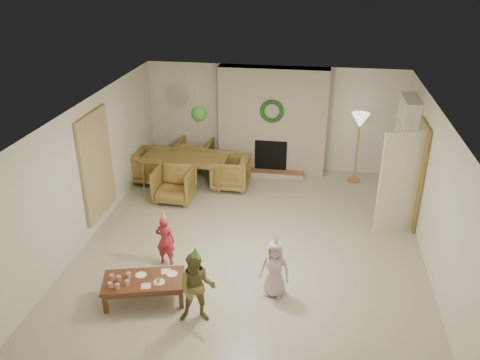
% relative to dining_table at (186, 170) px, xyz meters
% --- Properties ---
extents(floor, '(7.00, 7.00, 0.00)m').
position_rel_dining_table_xyz_m(floor, '(1.85, -2.23, -0.33)').
color(floor, '#B7B29E').
rests_on(floor, ground).
extents(ceiling, '(7.00, 7.00, 0.00)m').
position_rel_dining_table_xyz_m(ceiling, '(1.85, -2.23, 2.17)').
color(ceiling, white).
rests_on(ceiling, wall_back).
extents(wall_back, '(7.00, 0.00, 7.00)m').
position_rel_dining_table_xyz_m(wall_back, '(1.85, 1.27, 0.92)').
color(wall_back, silver).
rests_on(wall_back, floor).
extents(wall_front, '(7.00, 0.00, 7.00)m').
position_rel_dining_table_xyz_m(wall_front, '(1.85, -5.73, 0.92)').
color(wall_front, silver).
rests_on(wall_front, floor).
extents(wall_left, '(0.00, 7.00, 7.00)m').
position_rel_dining_table_xyz_m(wall_left, '(-1.15, -2.23, 0.92)').
color(wall_left, silver).
rests_on(wall_left, floor).
extents(wall_right, '(0.00, 7.00, 7.00)m').
position_rel_dining_table_xyz_m(wall_right, '(4.85, -2.23, 0.92)').
color(wall_right, silver).
rests_on(wall_right, floor).
extents(fireplace_mass, '(2.50, 0.40, 2.50)m').
position_rel_dining_table_xyz_m(fireplace_mass, '(1.85, 1.07, 0.92)').
color(fireplace_mass, '#531F16').
rests_on(fireplace_mass, floor).
extents(fireplace_hearth, '(1.60, 0.30, 0.12)m').
position_rel_dining_table_xyz_m(fireplace_hearth, '(1.85, 0.72, -0.27)').
color(fireplace_hearth, brown).
rests_on(fireplace_hearth, floor).
extents(fireplace_firebox, '(0.75, 0.12, 0.75)m').
position_rel_dining_table_xyz_m(fireplace_firebox, '(1.85, 0.89, 0.12)').
color(fireplace_firebox, black).
rests_on(fireplace_firebox, floor).
extents(fireplace_wreath, '(0.54, 0.10, 0.54)m').
position_rel_dining_table_xyz_m(fireplace_wreath, '(1.85, 0.84, 1.22)').
color(fireplace_wreath, '#19441A').
rests_on(fireplace_wreath, fireplace_mass).
extents(floor_lamp_base, '(0.30, 0.30, 0.03)m').
position_rel_dining_table_xyz_m(floor_lamp_base, '(3.81, 0.77, -0.32)').
color(floor_lamp_base, gold).
rests_on(floor_lamp_base, floor).
extents(floor_lamp_post, '(0.03, 0.03, 1.46)m').
position_rel_dining_table_xyz_m(floor_lamp_post, '(3.81, 0.77, 0.42)').
color(floor_lamp_post, gold).
rests_on(floor_lamp_post, floor).
extents(floor_lamp_shade, '(0.39, 0.39, 0.32)m').
position_rel_dining_table_xyz_m(floor_lamp_shade, '(3.81, 0.77, 1.13)').
color(floor_lamp_shade, beige).
rests_on(floor_lamp_shade, floor_lamp_post).
extents(bookshelf_carcass, '(0.30, 1.00, 2.20)m').
position_rel_dining_table_xyz_m(bookshelf_carcass, '(4.69, 0.07, 0.77)').
color(bookshelf_carcass, white).
rests_on(bookshelf_carcass, floor).
extents(bookshelf_shelf_a, '(0.30, 0.92, 0.03)m').
position_rel_dining_table_xyz_m(bookshelf_shelf_a, '(4.67, 0.07, 0.12)').
color(bookshelf_shelf_a, white).
rests_on(bookshelf_shelf_a, bookshelf_carcass).
extents(bookshelf_shelf_b, '(0.30, 0.92, 0.03)m').
position_rel_dining_table_xyz_m(bookshelf_shelf_b, '(4.67, 0.07, 0.52)').
color(bookshelf_shelf_b, white).
rests_on(bookshelf_shelf_b, bookshelf_carcass).
extents(bookshelf_shelf_c, '(0.30, 0.92, 0.03)m').
position_rel_dining_table_xyz_m(bookshelf_shelf_c, '(4.67, 0.07, 0.92)').
color(bookshelf_shelf_c, white).
rests_on(bookshelf_shelf_c, bookshelf_carcass).
extents(bookshelf_shelf_d, '(0.30, 0.92, 0.03)m').
position_rel_dining_table_xyz_m(bookshelf_shelf_d, '(4.67, 0.07, 1.32)').
color(bookshelf_shelf_d, white).
rests_on(bookshelf_shelf_d, bookshelf_carcass).
extents(books_row_lower, '(0.20, 0.40, 0.24)m').
position_rel_dining_table_xyz_m(books_row_lower, '(4.65, -0.08, 0.26)').
color(books_row_lower, '#A41E32').
rests_on(books_row_lower, bookshelf_shelf_a).
extents(books_row_mid, '(0.20, 0.44, 0.24)m').
position_rel_dining_table_xyz_m(books_row_mid, '(4.65, 0.12, 0.66)').
color(books_row_mid, '#255B8A').
rests_on(books_row_mid, bookshelf_shelf_b).
extents(books_row_upper, '(0.20, 0.36, 0.22)m').
position_rel_dining_table_xyz_m(books_row_upper, '(4.65, -0.03, 1.05)').
color(books_row_upper, '#AAA424').
rests_on(books_row_upper, bookshelf_shelf_c).
extents(door_frame, '(0.05, 0.86, 2.04)m').
position_rel_dining_table_xyz_m(door_frame, '(4.81, -1.03, 0.69)').
color(door_frame, olive).
rests_on(door_frame, floor).
extents(door_leaf, '(0.77, 0.32, 2.00)m').
position_rel_dining_table_xyz_m(door_leaf, '(4.43, -1.41, 0.67)').
color(door_leaf, beige).
rests_on(door_leaf, floor).
extents(curtain_panel, '(0.06, 1.20, 2.00)m').
position_rel_dining_table_xyz_m(curtain_panel, '(-1.11, -2.03, 0.92)').
color(curtain_panel, '#C1B689').
rests_on(curtain_panel, wall_left).
extents(dining_table, '(1.93, 1.11, 0.67)m').
position_rel_dining_table_xyz_m(dining_table, '(0.00, 0.00, 0.00)').
color(dining_table, olive).
rests_on(dining_table, floor).
extents(dining_chair_near, '(0.81, 0.83, 0.74)m').
position_rel_dining_table_xyz_m(dining_chair_near, '(-0.02, -0.83, 0.03)').
color(dining_chair_near, olive).
rests_on(dining_chair_near, floor).
extents(dining_chair_far, '(0.81, 0.83, 0.74)m').
position_rel_dining_table_xyz_m(dining_chair_far, '(0.02, 0.83, 0.03)').
color(dining_chair_far, olive).
rests_on(dining_chair_far, floor).
extents(dining_chair_left, '(0.83, 0.81, 0.74)m').
position_rel_dining_table_xyz_m(dining_chair_left, '(-0.83, 0.02, 0.03)').
color(dining_chair_left, olive).
rests_on(dining_chair_left, floor).
extents(dining_chair_right, '(0.83, 0.81, 0.74)m').
position_rel_dining_table_xyz_m(dining_chair_right, '(1.04, -0.03, 0.03)').
color(dining_chair_right, olive).
rests_on(dining_chair_right, floor).
extents(hanging_plant_cord, '(0.01, 0.01, 0.70)m').
position_rel_dining_table_xyz_m(hanging_plant_cord, '(0.55, -0.73, 1.82)').
color(hanging_plant_cord, tan).
rests_on(hanging_plant_cord, ceiling).
extents(hanging_plant_pot, '(0.16, 0.16, 0.12)m').
position_rel_dining_table_xyz_m(hanging_plant_pot, '(0.55, -0.73, 1.47)').
color(hanging_plant_pot, brown).
rests_on(hanging_plant_pot, hanging_plant_cord).
extents(hanging_plant_foliage, '(0.32, 0.32, 0.32)m').
position_rel_dining_table_xyz_m(hanging_plant_foliage, '(0.55, -0.73, 1.59)').
color(hanging_plant_foliage, '#1F4D19').
rests_on(hanging_plant_foliage, hanging_plant_pot).
extents(coffee_table_top, '(1.34, 0.90, 0.06)m').
position_rel_dining_table_xyz_m(coffee_table_top, '(0.45, -4.11, 0.01)').
color(coffee_table_top, brown).
rests_on(coffee_table_top, floor).
extents(coffee_table_apron, '(1.22, 0.79, 0.08)m').
position_rel_dining_table_xyz_m(coffee_table_apron, '(0.45, -4.11, -0.05)').
color(coffee_table_apron, brown).
rests_on(coffee_table_apron, floor).
extents(coffee_leg_fl, '(0.08, 0.08, 0.32)m').
position_rel_dining_table_xyz_m(coffee_leg_fl, '(-0.02, -4.49, -0.17)').
color(coffee_leg_fl, brown).
rests_on(coffee_leg_fl, floor).
extents(coffee_leg_fr, '(0.08, 0.08, 0.32)m').
position_rel_dining_table_xyz_m(coffee_leg_fr, '(1.05, -4.21, -0.17)').
color(coffee_leg_fr, brown).
rests_on(coffee_leg_fr, floor).
extents(coffee_leg_bl, '(0.08, 0.08, 0.32)m').
position_rel_dining_table_xyz_m(coffee_leg_bl, '(-0.15, -4.01, -0.17)').
color(coffee_leg_bl, brown).
rests_on(coffee_leg_bl, floor).
extents(coffee_leg_br, '(0.08, 0.08, 0.32)m').
position_rel_dining_table_xyz_m(coffee_leg_br, '(0.92, -3.73, -0.17)').
color(coffee_leg_br, brown).
rests_on(coffee_leg_br, floor).
extents(cup_a, '(0.08, 0.08, 0.08)m').
position_rel_dining_table_xyz_m(cup_a, '(0.03, -4.37, 0.08)').
color(cup_a, white).
rests_on(cup_a, coffee_table_top).
extents(cup_b, '(0.08, 0.08, 0.08)m').
position_rel_dining_table_xyz_m(cup_b, '(-0.02, -4.19, 0.08)').
color(cup_b, white).
rests_on(cup_b, coffee_table_top).
extents(cup_c, '(0.08, 0.08, 0.08)m').
position_rel_dining_table_xyz_m(cup_c, '(0.15, -4.38, 0.08)').
color(cup_c, white).
rests_on(cup_c, coffee_table_top).
extents(cup_d, '(0.08, 0.08, 0.08)m').
position_rel_dining_table_xyz_m(cup_d, '(0.10, -4.20, 0.08)').
color(cup_d, white).
rests_on(cup_d, coffee_table_top).
extents(cup_e, '(0.08, 0.08, 0.08)m').
position_rel_dining_table_xyz_m(cup_e, '(0.26, -4.28, 0.08)').
color(cup_e, white).
rests_on(cup_e, coffee_table_top).
extents(cup_f, '(0.08, 0.08, 0.08)m').
position_rel_dining_table_xyz_m(cup_f, '(0.21, -4.10, 0.08)').
color(cup_f, white).
rests_on(cup_f, coffee_table_top).
extents(plate_a, '(0.21, 0.21, 0.01)m').
position_rel_dining_table_xyz_m(plate_a, '(0.37, -4.01, 0.05)').
color(plate_a, white).
rests_on(plate_a, coffee_table_top).
extents(plate_b, '(0.21, 0.21, 0.01)m').
position_rel_dining_table_xyz_m(plate_b, '(0.70, -4.14, 0.05)').
color(plate_b, white).
rests_on(plate_b, coffee_table_top).
extents(plate_c, '(0.21, 0.21, 0.01)m').
position_rel_dining_table_xyz_m(plate_c, '(0.83, -3.91, 0.05)').
color(plate_c, white).
rests_on(plate_c, coffee_table_top).
extents(food_scoop, '(0.08, 0.08, 0.07)m').
position_rel_dining_table_xyz_m(food_scoop, '(0.70, -4.14, 0.08)').
color(food_scoop, tan).
rests_on(food_scoop, plate_b).
extents(napkin_left, '(0.17, 0.17, 0.01)m').
position_rel_dining_table_xyz_m(napkin_left, '(0.54, -4.26, 0.04)').
color(napkin_left, '#E5A8B4').
rests_on(napkin_left, coffee_table_top).
extents(napkin_right, '(0.17, 0.17, 0.01)m').
position_rel_dining_table_xyz_m(napkin_right, '(0.72, -3.86, 0.04)').
color(napkin_right, '#E5A8B4').
rests_on(napkin_right, coffee_table_top).
extents(child_red, '(0.34, 0.24, 0.90)m').
position_rel_dining_table_xyz_m(child_red, '(0.49, -3.12, 0.12)').
color(child_red, '#AE2531').
rests_on(child_red, floor).
extents(party_hat_red, '(0.16, 0.16, 0.17)m').
position_rel_dining_table_xyz_m(party_hat_red, '(0.49, -3.12, 0.61)').
color(party_hat_red, gold).
rests_on(party_hat_red, child_red).
extents(child_plaid, '(0.60, 0.50, 1.12)m').
position_rel_dining_table_xyz_m(child_plaid, '(1.35, -4.42, 0.22)').
color(child_plaid, '#925928').
rests_on(child_plaid, floor).
extents(party_hat_plaid, '(0.15, 0.15, 0.18)m').
position_rel_dining_table_xyz_m(party_hat_plaid, '(1.35, -4.42, 0.82)').
color(party_hat_plaid, green).
rests_on(party_hat_plaid, child_plaid).
extents(child_pink, '(0.50, 0.37, 0.94)m').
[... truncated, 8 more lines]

